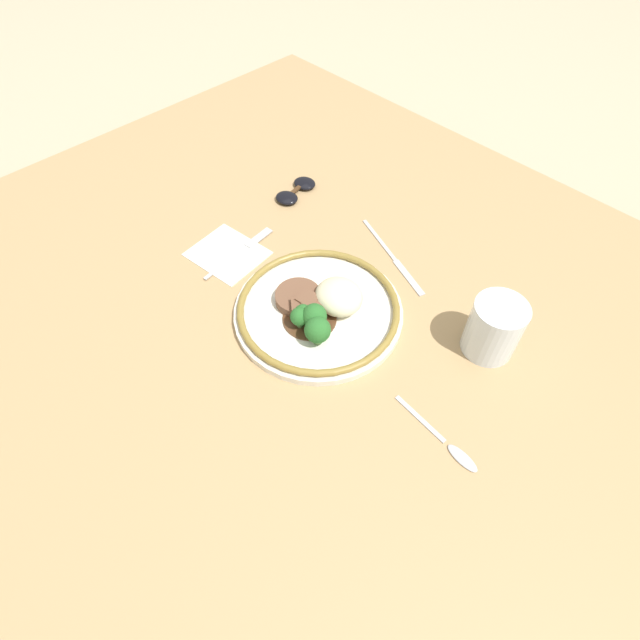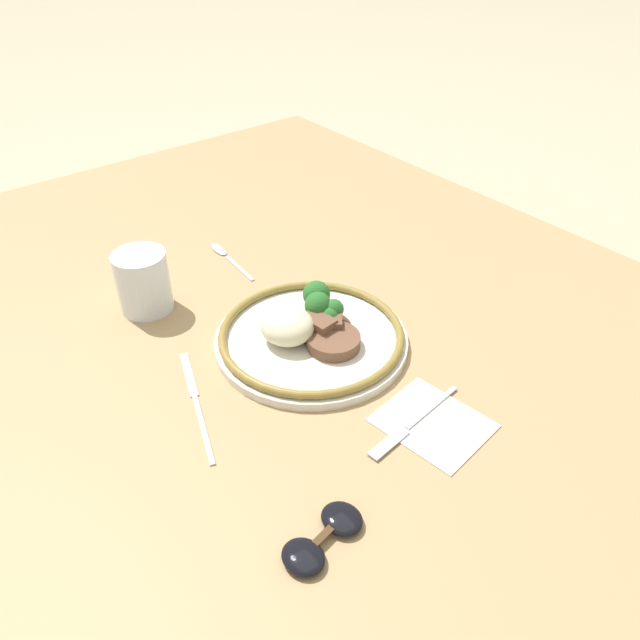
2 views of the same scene
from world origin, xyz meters
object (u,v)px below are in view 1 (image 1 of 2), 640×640
Objects in this scene: knife at (394,258)px; juice_glass at (493,330)px; spoon at (451,448)px; fork at (245,248)px; plate at (319,309)px; sunglasses at (296,191)px.

juice_glass is at bearing 8.32° from knife.
spoon reaches higher than knife.
juice_glass is 0.47m from fork.
plate is 2.90× the size of juice_glass.
knife is at bearing 90.08° from plate.
fork is at bearing -81.99° from sunglasses.
juice_glass reaches higher than plate.
plate is 0.22m from fork.
sunglasses is (-0.51, 0.05, -0.04)m from juice_glass.
knife is 0.38m from spoon.
juice_glass is (0.24, 0.15, 0.03)m from plate.
fork is 1.14× the size of spoon.
juice_glass is 0.47× the size of knife.
plate reaches higher than knife.
plate is 1.87× the size of spoon.
sunglasses is (-0.27, 0.00, 0.01)m from knife.
spoon is at bearing -6.49° from plate.
juice_glass is at bearing -15.12° from sunglasses.
plate is 1.36× the size of knife.
plate is 0.28m from juice_glass.
juice_glass reaches higher than sunglasses.
fork is 0.19m from sunglasses.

